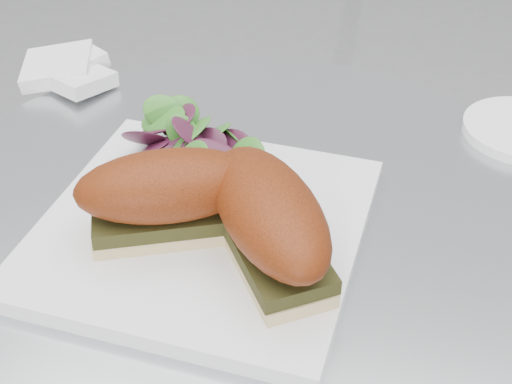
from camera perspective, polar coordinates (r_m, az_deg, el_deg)
plate at (r=0.65m, az=-4.32°, el=-2.89°), size 0.30×0.30×0.02m
sandwich_left at (r=0.61m, az=-6.95°, el=-0.15°), size 0.18×0.13×0.08m
sandwich_right at (r=0.58m, az=1.04°, el=-2.13°), size 0.16×0.19×0.08m
salad at (r=0.70m, az=-5.17°, el=3.69°), size 0.12×0.12×0.05m
napkin at (r=0.92m, az=-14.66°, el=8.91°), size 0.12×0.12×0.02m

